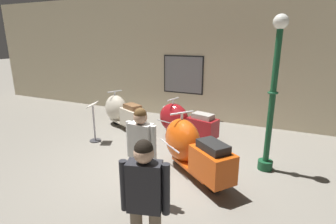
# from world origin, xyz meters

# --- Properties ---
(ground_plane) EXTENTS (60.00, 60.00, 0.00)m
(ground_plane) POSITION_xyz_m (0.00, 0.00, 0.00)
(ground_plane) COLOR slate
(showroom_back_wall) EXTENTS (18.00, 0.24, 3.81)m
(showroom_back_wall) POSITION_xyz_m (-0.00, 3.52, 1.90)
(showroom_back_wall) COLOR beige
(showroom_back_wall) RESTS_ON ground
(scooter_0) EXTENTS (1.70, 1.11, 1.01)m
(scooter_0) POSITION_xyz_m (-2.03, 1.74, 0.46)
(scooter_0) COLOR black
(scooter_0) RESTS_ON ground
(scooter_1) EXTENTS (1.70, 0.86, 1.00)m
(scooter_1) POSITION_xyz_m (-0.10, 1.62, 0.46)
(scooter_1) COLOR black
(scooter_1) RESTS_ON ground
(scooter_2) EXTENTS (1.77, 1.53, 1.12)m
(scooter_2) POSITION_xyz_m (0.71, 0.04, 0.51)
(scooter_2) COLOR black
(scooter_2) RESTS_ON ground
(lamppost) EXTENTS (0.28, 0.28, 2.88)m
(lamppost) POSITION_xyz_m (2.00, 0.78, 1.48)
(lamppost) COLOR #144728
(lamppost) RESTS_ON ground
(visitor_0) EXTENTS (0.51, 0.26, 1.52)m
(visitor_0) POSITION_xyz_m (0.35, -1.14, 0.88)
(visitor_0) COLOR black
(visitor_0) RESTS_ON ground
(visitor_1) EXTENTS (0.51, 0.31, 1.54)m
(visitor_1) POSITION_xyz_m (1.03, -2.21, 0.89)
(visitor_1) COLOR black
(visitor_1) RESTS_ON ground
(info_stanchion) EXTENTS (0.34, 0.38, 1.00)m
(info_stanchion) POSITION_xyz_m (-1.99, 0.53, 0.41)
(info_stanchion) COLOR #333338
(info_stanchion) RESTS_ON ground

